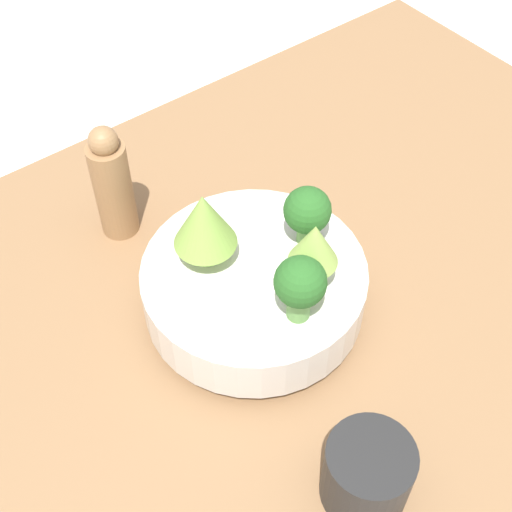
# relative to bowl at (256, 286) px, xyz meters

# --- Properties ---
(ground_plane) EXTENTS (6.00, 6.00, 0.00)m
(ground_plane) POSITION_rel_bowl_xyz_m (-0.00, 0.02, -0.07)
(ground_plane) COLOR silver
(table) EXTENTS (1.20, 0.71, 0.03)m
(table) POSITION_rel_bowl_xyz_m (-0.00, 0.02, -0.06)
(table) COLOR olive
(table) RESTS_ON ground_plane
(bowl) EXTENTS (0.24, 0.24, 0.07)m
(bowl) POSITION_rel_bowl_xyz_m (0.00, 0.00, 0.00)
(bowl) COLOR silver
(bowl) RESTS_ON table
(broccoli_floret_front) EXTENTS (0.05, 0.05, 0.08)m
(broccoli_floret_front) POSITION_rel_bowl_xyz_m (-0.00, -0.07, 0.08)
(broccoli_floret_front) COLOR #609347
(broccoli_floret_front) RESTS_ON bowl
(romanesco_piece_far) EXTENTS (0.07, 0.07, 0.09)m
(romanesco_piece_far) POSITION_rel_bowl_xyz_m (-0.03, 0.04, 0.09)
(romanesco_piece_far) COLOR #7AB256
(romanesco_piece_far) RESTS_ON bowl
(romanesco_piece_near) EXTENTS (0.05, 0.05, 0.09)m
(romanesco_piece_near) POSITION_rel_bowl_xyz_m (0.03, -0.05, 0.09)
(romanesco_piece_near) COLOR #7AB256
(romanesco_piece_near) RESTS_ON bowl
(broccoli_floret_right) EXTENTS (0.05, 0.05, 0.07)m
(broccoli_floret_right) POSITION_rel_bowl_xyz_m (0.07, -0.00, 0.07)
(broccoli_floret_right) COLOR #609347
(broccoli_floret_right) RESTS_ON bowl
(cup) EXTENTS (0.08, 0.08, 0.08)m
(cup) POSITION_rel_bowl_xyz_m (-0.05, -0.23, -0.00)
(cup) COLOR black
(cup) RESTS_ON table
(pepper_mill) EXTENTS (0.05, 0.05, 0.16)m
(pepper_mill) POSITION_rel_bowl_xyz_m (-0.06, 0.20, 0.03)
(pepper_mill) COLOR #997047
(pepper_mill) RESTS_ON table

